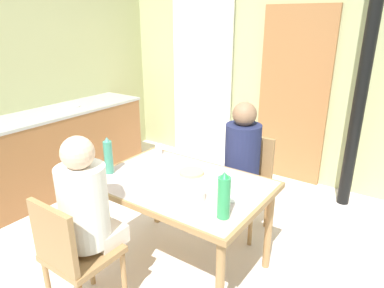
{
  "coord_description": "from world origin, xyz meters",
  "views": [
    {
      "loc": [
        1.71,
        -1.7,
        1.85
      ],
      "look_at": [
        0.35,
        0.24,
        0.98
      ],
      "focal_mm": 32.11,
      "sensor_mm": 36.0,
      "label": 1
    }
  ],
  "objects": [
    {
      "name": "person_far_diner",
      "position": [
        0.51,
        0.75,
        0.78
      ],
      "size": [
        0.3,
        0.37,
        0.77
      ],
      "rotation": [
        0.0,
        0.0,
        3.14
      ],
      "color": "navy",
      "rests_on": "ground_plane"
    },
    {
      "name": "wall_back",
      "position": [
        0.0,
        2.23,
        1.4
      ],
      "size": [
        4.12,
        0.1,
        2.79
      ],
      "primitive_type": "cube",
      "color": "tan",
      "rests_on": "ground_plane"
    },
    {
      "name": "bread_plate_sliced",
      "position": [
        0.33,
        0.26,
        0.74
      ],
      "size": [
        0.19,
        0.19,
        0.02
      ],
      "primitive_type": "cylinder",
      "color": "#DBB77A",
      "rests_on": "dining_table"
    },
    {
      "name": "drinking_glass_by_near_diner",
      "position": [
        -0.14,
        0.43,
        0.77
      ],
      "size": [
        0.06,
        0.06,
        0.09
      ],
      "primitive_type": "cylinder",
      "color": "silver",
      "rests_on": "dining_table"
    },
    {
      "name": "water_bottle_green_near",
      "position": [
        -0.19,
        -0.09,
        0.87
      ],
      "size": [
        0.07,
        0.07,
        0.29
      ],
      "color": "#3A876E",
      "rests_on": "dining_table"
    },
    {
      "name": "dinner_plate_far_center",
      "position": [
        -0.02,
        0.16,
        0.74
      ],
      "size": [
        0.22,
        0.22,
        0.01
      ],
      "primitive_type": "cylinder",
      "color": "white",
      "rests_on": "dining_table"
    },
    {
      "name": "water_bottle_green_far",
      "position": [
        0.84,
        -0.13,
        0.87
      ],
      "size": [
        0.08,
        0.08,
        0.3
      ],
      "color": "#2F9754",
      "rests_on": "dining_table"
    },
    {
      "name": "kitchen_counter",
      "position": [
        -1.63,
        0.3,
        0.45
      ],
      "size": [
        0.61,
        2.36,
        0.91
      ],
      "color": "brown",
      "rests_on": "ground_plane"
    },
    {
      "name": "cutlery_fork_near",
      "position": [
        0.0,
        -0.14,
        0.73
      ],
      "size": [
        0.15,
        0.07,
        0.0
      ],
      "primitive_type": "cube",
      "rotation": [
        0.0,
        0.0,
        2.76
      ],
      "color": "silver",
      "rests_on": "dining_table"
    },
    {
      "name": "ground_plane",
      "position": [
        0.0,
        0.0,
        0.0
      ],
      "size": [
        5.79,
        5.79,
        0.0
      ],
      "primitive_type": "plane",
      "color": "silver"
    },
    {
      "name": "cutlery_knife_near",
      "position": [
        0.61,
        0.39,
        0.73
      ],
      "size": [
        0.15,
        0.06,
        0.0
      ],
      "primitive_type": "cube",
      "rotation": [
        0.0,
        0.0,
        3.47
      ],
      "color": "silver",
      "rests_on": "dining_table"
    },
    {
      "name": "chair_near_diner",
      "position": [
        0.11,
        -0.69,
        0.5
      ],
      "size": [
        0.4,
        0.4,
        0.87
      ],
      "color": "#9E7447",
      "rests_on": "ground_plane"
    },
    {
      "name": "serving_bowl_center",
      "position": [
        0.56,
        -0.05,
        0.76
      ],
      "size": [
        0.17,
        0.17,
        0.05
      ],
      "primitive_type": "cylinder",
      "color": "#F3DDCA",
      "rests_on": "dining_table"
    },
    {
      "name": "cutlery_fork_far",
      "position": [
        0.8,
        0.35,
        0.73
      ],
      "size": [
        0.15,
        0.06,
        0.0
      ],
      "primitive_type": "cube",
      "rotation": [
        0.0,
        0.0,
        5.97
      ],
      "color": "silver",
      "rests_on": "dining_table"
    },
    {
      "name": "curtain_panel",
      "position": [
        -0.81,
        2.13,
        1.17
      ],
      "size": [
        0.9,
        0.03,
        2.35
      ],
      "primitive_type": "cube",
      "color": "white",
      "rests_on": "ground_plane"
    },
    {
      "name": "dinner_plate_near_right",
      "position": [
        0.27,
        -0.02,
        0.74
      ],
      "size": [
        0.22,
        0.22,
        0.01
      ],
      "primitive_type": "cylinder",
      "color": "white",
      "rests_on": "dining_table"
    },
    {
      "name": "person_near_diner",
      "position": [
        0.11,
        -0.56,
        0.78
      ],
      "size": [
        0.3,
        0.37,
        0.77
      ],
      "color": "silver",
      "rests_on": "ground_plane"
    },
    {
      "name": "door_wooden",
      "position": [
        0.44,
        2.15,
        1.0
      ],
      "size": [
        0.8,
        0.05,
        2.0
      ],
      "primitive_type": "cube",
      "color": "#9E653A",
      "rests_on": "ground_plane"
    },
    {
      "name": "stove_pipe_column",
      "position": [
        1.18,
        1.88,
        1.4
      ],
      "size": [
        0.12,
        0.12,
        2.79
      ],
      "primitive_type": "cylinder",
      "color": "black",
      "rests_on": "ground_plane"
    },
    {
      "name": "wall_left",
      "position": [
        -1.96,
        0.56,
        1.4
      ],
      "size": [
        0.1,
        3.34,
        2.79
      ],
      "primitive_type": "cube",
      "color": "tan",
      "rests_on": "ground_plane"
    },
    {
      "name": "cutlery_knife_far",
      "position": [
        0.02,
        0.38,
        0.73
      ],
      "size": [
        0.14,
        0.08,
        0.0
      ],
      "primitive_type": "cube",
      "rotation": [
        0.0,
        0.0,
        0.43
      ],
      "color": "silver",
      "rests_on": "dining_table"
    },
    {
      "name": "dinner_plate_near_left",
      "position": [
        0.76,
        0.13,
        0.74
      ],
      "size": [
        0.2,
        0.2,
        0.01
      ],
      "primitive_type": "cylinder",
      "color": "white",
      "rests_on": "dining_table"
    },
    {
      "name": "dining_table",
      "position": [
        0.35,
        0.09,
        0.65
      ],
      "size": [
        1.26,
        0.87,
        0.73
      ],
      "color": "#9E7447",
      "rests_on": "ground_plane"
    },
    {
      "name": "chair_far_diner",
      "position": [
        0.51,
        0.88,
        0.5
      ],
      "size": [
        0.4,
        0.4,
        0.87
      ],
      "rotation": [
        0.0,
        0.0,
        3.14
      ],
      "color": "#9E7447",
      "rests_on": "ground_plane"
    }
  ]
}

